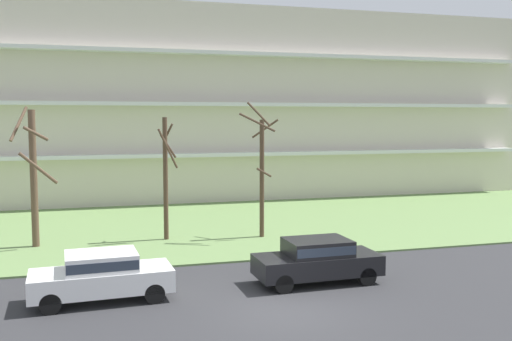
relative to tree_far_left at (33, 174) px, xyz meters
name	(u,v)px	position (x,y,z in m)	size (l,w,h in m)	color
ground	(285,311)	(8.07, -10.95, -3.32)	(160.00, 160.00, 0.00)	#2D2D30
grass_lawn_strip	(202,226)	(8.07, 3.05, -3.28)	(80.00, 16.00, 0.08)	#66844C
apartment_building	(168,106)	(8.07, 16.95, 3.40)	(53.50, 12.73, 13.44)	beige
tree_far_left	(33,174)	(0.00, 0.00, 0.00)	(2.00, 2.01, 6.33)	brown
tree_left	(166,175)	(5.83, -0.06, -0.18)	(0.96, 0.97, 5.85)	#4C3828
tree_center	(262,171)	(10.32, -0.71, -0.05)	(2.13, 2.15, 6.57)	#4C3828
sedan_black_near_left	(317,259)	(10.11, -8.45, -2.45)	(4.44, 1.90, 1.57)	black
sedan_white_center_left	(102,274)	(2.77, -8.45, -2.45)	(4.49, 2.04, 1.57)	white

